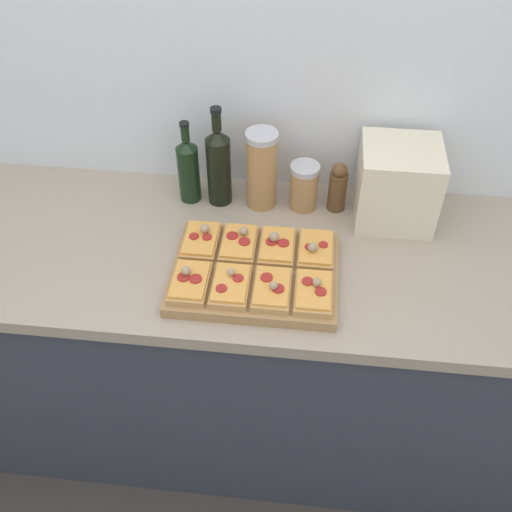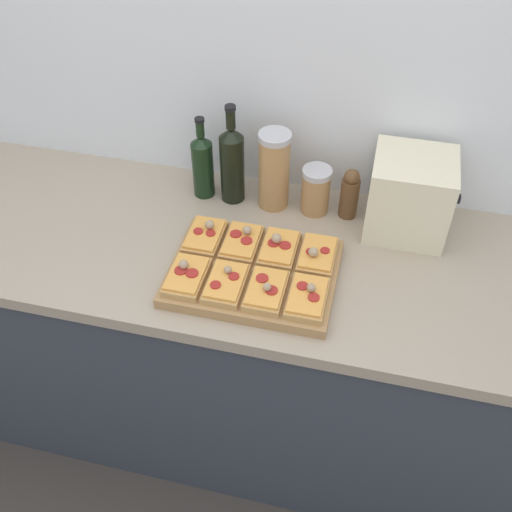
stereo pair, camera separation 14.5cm
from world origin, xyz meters
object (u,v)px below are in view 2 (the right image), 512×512
(grain_jar_short, at_px, (316,190))
(pepper_mill, at_px, (350,194))
(olive_oil_bottle, at_px, (203,164))
(grain_jar_tall, at_px, (274,170))
(toaster_oven, at_px, (410,195))
(cutting_board, at_px, (253,273))
(wine_bottle, at_px, (232,163))

(grain_jar_short, distance_m, pepper_mill, 0.10)
(olive_oil_bottle, bearing_deg, grain_jar_short, 0.00)
(grain_jar_tall, height_order, grain_jar_short, grain_jar_tall)
(grain_jar_tall, distance_m, toaster_oven, 0.39)
(grain_jar_tall, xyz_separation_m, grain_jar_short, (0.13, -0.00, -0.05))
(cutting_board, height_order, olive_oil_bottle, olive_oil_bottle)
(grain_jar_short, height_order, toaster_oven, toaster_oven)
(grain_jar_short, relative_size, pepper_mill, 0.91)
(grain_jar_short, xyz_separation_m, pepper_mill, (0.10, 0.00, 0.00))
(wine_bottle, bearing_deg, cutting_board, -66.01)
(wine_bottle, relative_size, grain_jar_short, 2.17)
(grain_jar_tall, relative_size, pepper_mill, 1.53)
(grain_jar_short, height_order, pepper_mill, pepper_mill)
(toaster_oven, bearing_deg, grain_jar_tall, 177.20)
(olive_oil_bottle, xyz_separation_m, grain_jar_short, (0.35, 0.00, -0.04))
(cutting_board, relative_size, pepper_mill, 2.72)
(cutting_board, bearing_deg, wine_bottle, 113.99)
(cutting_board, relative_size, grain_jar_short, 3.00)
(cutting_board, distance_m, wine_bottle, 0.37)
(grain_jar_tall, height_order, pepper_mill, grain_jar_tall)
(cutting_board, distance_m, grain_jar_tall, 0.34)
(wine_bottle, xyz_separation_m, toaster_oven, (0.52, -0.02, -0.01))
(olive_oil_bottle, bearing_deg, cutting_board, -53.78)
(olive_oil_bottle, bearing_deg, grain_jar_tall, 0.00)
(olive_oil_bottle, distance_m, grain_jar_tall, 0.22)
(pepper_mill, distance_m, toaster_oven, 0.17)
(pepper_mill, bearing_deg, toaster_oven, -6.60)
(grain_jar_short, bearing_deg, toaster_oven, -4.14)
(pepper_mill, relative_size, toaster_oven, 0.65)
(grain_jar_tall, bearing_deg, toaster_oven, -2.80)
(olive_oil_bottle, height_order, grain_jar_short, olive_oil_bottle)
(olive_oil_bottle, height_order, grain_jar_tall, olive_oil_bottle)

